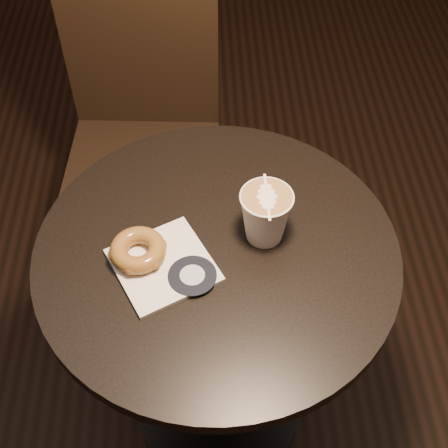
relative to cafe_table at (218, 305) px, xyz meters
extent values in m
plane|color=black|center=(0.00, 0.00, -0.55)|extent=(4.50, 4.50, 0.00)
cylinder|color=black|center=(0.00, 0.00, 0.18)|extent=(0.70, 0.70, 0.03)
cylinder|color=black|center=(0.00, 0.00, -0.18)|extent=(0.07, 0.07, 0.70)
cylinder|color=black|center=(0.00, 0.00, -0.54)|extent=(0.44, 0.44, 0.02)
cube|color=black|center=(-0.19, 0.52, -0.09)|extent=(0.44, 0.44, 0.04)
cube|color=black|center=(-0.18, 0.70, 0.21)|extent=(0.41, 0.07, 0.55)
cylinder|color=black|center=(-0.38, 0.35, -0.32)|extent=(0.04, 0.04, 0.46)
cylinder|color=black|center=(-0.03, 0.33, -0.32)|extent=(0.04, 0.04, 0.46)
cylinder|color=black|center=(-0.35, 0.70, -0.32)|extent=(0.04, 0.04, 0.46)
cylinder|color=black|center=(0.00, 0.68, -0.32)|extent=(0.04, 0.04, 0.46)
cube|color=white|center=(-0.10, -0.04, 0.20)|extent=(0.23, 0.23, 0.01)
torus|color=brown|center=(-0.15, -0.02, 0.22)|extent=(0.11, 0.11, 0.03)
camera|label=1|loc=(-0.02, -0.72, 1.14)|focal=50.00mm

